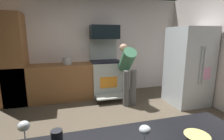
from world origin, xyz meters
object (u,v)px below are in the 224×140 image
Objects in this scene: microwave at (105,32)px; stock_pot at (67,61)px; wine_glass_near at (24,127)px; wine_glass_mid at (145,131)px; oven_range at (106,77)px; refrigerator at (188,66)px; person_cook at (128,69)px; mixing_bowl_prep at (197,138)px; mug_coffee at (57,137)px.

microwave is 1.21m from stock_pot.
wine_glass_near reaches higher than wine_glass_mid.
refrigerator is (1.73, -1.03, 0.39)m from oven_range.
refrigerator is 1.41m from person_cook.
wine_glass_near is at bearing -144.89° from refrigerator.
stock_pot is at bearing 103.23° from mixing_bowl_prep.
mixing_bowl_prep is at bearing -76.77° from stock_pot.
wine_glass_near is 0.73× the size of stock_pot.
microwave reaches higher than wine_glass_near.
wine_glass_mid is (0.74, -0.21, -0.02)m from wine_glass_near.
oven_range is 9.06× the size of mixing_bowl_prep.
oven_range is 2.05m from refrigerator.
mixing_bowl_prep is (-1.91, -2.38, 0.03)m from refrigerator.
mixing_bowl_prep is 1.13m from wine_glass_near.
wine_glass_mid reaches higher than mug_coffee.
stock_pot is at bearing 84.70° from wine_glass_near.
oven_range reaches higher than wine_glass_near.
wine_glass_near is at bearing 171.65° from mug_coffee.
mixing_bowl_prep is (-0.18, -3.41, 0.42)m from oven_range.
refrigerator is 3.25m from wine_glass_mid.
microwave is 0.53× the size of person_cook.
wine_glass_mid is (-2.26, -2.33, 0.11)m from refrigerator.
wine_glass_near is 0.77m from wine_glass_mid.
wine_glass_mid is at bearing -98.76° from microwave.
microwave is 1.18m from person_cook.
wine_glass_mid reaches higher than mixing_bowl_prep.
person_cook is (0.38, -0.74, -0.84)m from microwave.
microwave reaches higher than mixing_bowl_prep.
refrigerator is at bearing -30.69° from oven_range.
mug_coffee is at bearing -108.75° from oven_range.
stock_pot is at bearing 97.59° from wine_glass_mid.
wine_glass_mid is (-0.53, -3.45, -0.68)m from microwave.
microwave is 3.52m from mug_coffee.
mug_coffee is at bearing -119.89° from person_cook.
microwave is 8.27× the size of mug_coffee.
refrigerator is at bearing -21.01° from stock_pot.
wine_glass_near is at bearing -95.30° from stock_pot.
oven_range reaches higher than mixing_bowl_prep.
stock_pot is at bearing 154.07° from person_cook.
oven_range is at bearing -0.79° from stock_pot.
refrigerator is (1.73, -1.12, -0.79)m from microwave.
microwave is 3.55m from wine_glass_mid.
wine_glass_mid is (-0.91, -2.71, 0.16)m from person_cook.
wine_glass_near is 1.89× the size of mug_coffee.
refrigerator reaches higher than mixing_bowl_prep.
stock_pot is (-0.98, -0.08, -0.70)m from microwave.
refrigerator is at bearing -15.75° from person_cook.
wine_glass_near reaches higher than mug_coffee.
mixing_bowl_prep is 1.17× the size of wine_glass_mid.
refrigerator reaches higher than mug_coffee.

